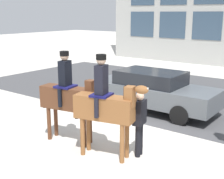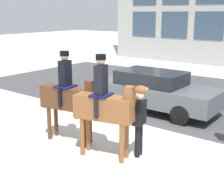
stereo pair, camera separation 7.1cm
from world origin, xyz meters
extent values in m
plane|color=beige|center=(0.00, 0.00, 0.00)|extent=(80.00, 80.00, 0.00)
cube|color=#444447|center=(0.00, 4.75, 0.00)|extent=(19.84, 8.50, 0.01)
cube|color=#33475B|center=(-7.48, 12.83, 2.59)|extent=(2.00, 0.02, 1.83)
cube|color=#33475B|center=(-4.99, 12.83, 2.59)|extent=(2.00, 0.02, 1.83)
cube|color=#33475B|center=(-2.49, 12.83, 2.59)|extent=(2.00, 0.02, 1.83)
cube|color=#59331E|center=(-0.68, -1.83, 1.22)|extent=(1.62, 0.71, 0.59)
cylinder|color=#59331E|center=(-0.15, -1.58, 0.46)|extent=(0.11, 0.11, 0.92)
cylinder|color=#59331E|center=(-0.09, -1.88, 0.46)|extent=(0.11, 0.11, 0.92)
cylinder|color=#59331E|center=(-1.26, -1.78, 0.46)|extent=(0.11, 0.11, 0.92)
cylinder|color=#59331E|center=(-1.21, -2.08, 0.46)|extent=(0.11, 0.11, 0.92)
cube|color=#59331E|center=(0.00, -1.70, 1.54)|extent=(0.24, 0.27, 0.47)
cube|color=#382314|center=(-0.12, -1.73, 1.56)|extent=(0.05, 0.09, 0.42)
ellipsoid|color=#59331E|center=(0.29, -1.65, 1.72)|extent=(0.37, 0.26, 0.21)
cube|color=silver|center=(0.39, -1.64, 1.74)|extent=(0.13, 0.07, 0.08)
cylinder|color=#382314|center=(-1.49, -1.97, 1.11)|extent=(0.09, 0.09, 0.55)
cube|color=#14144C|center=(-0.76, -1.84, 1.53)|extent=(0.55, 0.56, 0.05)
cube|color=black|center=(-0.76, -1.84, 1.89)|extent=(0.27, 0.35, 0.66)
sphere|color=#D1A889|center=(-0.76, -1.84, 2.33)|extent=(0.22, 0.22, 0.22)
cylinder|color=black|center=(-0.76, -1.84, 2.41)|extent=(0.24, 0.24, 0.12)
cylinder|color=black|center=(-0.80, -1.58, 1.28)|extent=(0.11, 0.11, 0.48)
cylinder|color=black|center=(-0.71, -2.11, 1.28)|extent=(0.11, 0.11, 0.48)
cube|color=brown|center=(0.67, -1.98, 1.24)|extent=(1.52, 0.76, 0.57)
cylinder|color=brown|center=(1.15, -1.72, 0.48)|extent=(0.11, 0.11, 0.95)
cylinder|color=brown|center=(1.22, -2.02, 0.48)|extent=(0.11, 0.11, 0.95)
cylinder|color=brown|center=(0.12, -1.95, 0.48)|extent=(0.11, 0.11, 0.95)
cylinder|color=brown|center=(0.19, -2.25, 0.48)|extent=(0.11, 0.11, 0.95)
cube|color=brown|center=(1.29, -1.84, 1.57)|extent=(0.25, 0.28, 0.50)
cube|color=#382314|center=(1.18, -1.87, 1.59)|extent=(0.06, 0.09, 0.45)
ellipsoid|color=brown|center=(1.56, -1.78, 1.77)|extent=(0.36, 0.27, 0.19)
cube|color=silver|center=(1.66, -1.76, 1.79)|extent=(0.12, 0.07, 0.08)
cylinder|color=#382314|center=(-0.08, -2.16, 1.14)|extent=(0.09, 0.09, 0.55)
cube|color=#14144C|center=(0.60, -2.00, 1.55)|extent=(0.53, 0.57, 0.05)
cube|color=black|center=(0.60, -2.00, 1.92)|extent=(0.29, 0.36, 0.68)
sphere|color=#D1A889|center=(0.60, -2.00, 2.37)|extent=(0.22, 0.22, 0.22)
cylinder|color=black|center=(0.60, -2.00, 2.45)|extent=(0.24, 0.24, 0.12)
cylinder|color=black|center=(0.54, -1.74, 1.30)|extent=(0.11, 0.11, 0.46)
cylinder|color=black|center=(0.66, -2.26, 1.30)|extent=(0.11, 0.11, 0.46)
cylinder|color=black|center=(1.34, -1.53, 0.41)|extent=(0.13, 0.13, 0.82)
cylinder|color=black|center=(1.31, -1.37, 0.41)|extent=(0.13, 0.13, 0.82)
cube|color=black|center=(1.32, -1.45, 1.12)|extent=(0.29, 0.43, 0.59)
sphere|color=#D1A889|center=(1.32, -1.45, 1.51)|extent=(0.20, 0.20, 0.20)
cube|color=black|center=(1.09, -1.68, 1.28)|extent=(0.56, 0.19, 0.09)
cone|color=orange|center=(0.75, -1.74, 1.28)|extent=(0.19, 0.08, 0.04)
cube|color=#51565B|center=(-0.25, 1.96, 0.64)|extent=(4.59, 1.71, 0.64)
cube|color=black|center=(-0.36, 1.96, 1.19)|extent=(2.29, 1.51, 0.47)
cylinder|color=black|center=(1.18, 1.18, 0.32)|extent=(0.63, 0.21, 0.63)
cylinder|color=black|center=(1.18, 2.75, 0.32)|extent=(0.63, 0.21, 0.63)
cylinder|color=black|center=(-1.67, 1.18, 0.32)|extent=(0.63, 0.21, 0.63)
cylinder|color=black|center=(-1.67, 2.75, 0.32)|extent=(0.63, 0.21, 0.63)
camera|label=1|loc=(5.07, -7.52, 3.43)|focal=50.00mm
camera|label=2|loc=(5.13, -7.47, 3.43)|focal=50.00mm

